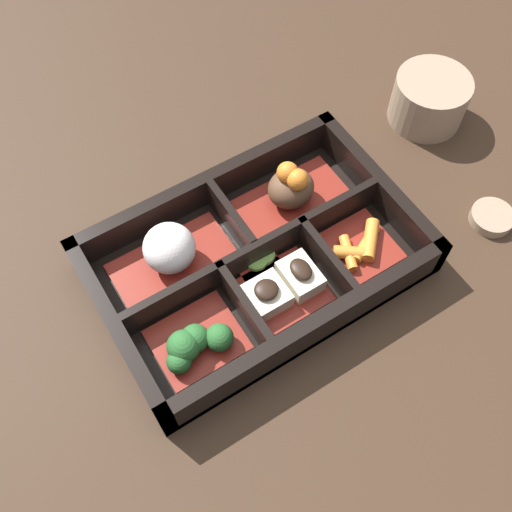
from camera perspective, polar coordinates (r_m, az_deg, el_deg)
ground_plane at (r=0.63m, az=0.00°, el=-1.15°), size 3.00×3.00×0.00m
bento_base at (r=0.62m, az=0.00°, el=-0.93°), size 0.32×0.21×0.01m
bento_rim at (r=0.60m, az=0.11°, el=-0.09°), size 0.32×0.21×0.05m
bowl_rice at (r=0.60m, az=-8.19°, el=0.43°), size 0.13×0.07×0.06m
bowl_stew at (r=0.64m, az=3.34°, el=6.38°), size 0.13×0.07×0.06m
bowl_greens at (r=0.57m, az=-5.84°, el=-8.29°), size 0.08×0.07×0.04m
bowl_tofu at (r=0.59m, az=2.65°, el=-2.94°), size 0.08×0.07×0.03m
bowl_carrots at (r=0.63m, az=9.86°, el=0.85°), size 0.07×0.07×0.02m
bowl_pickles at (r=0.61m, az=0.11°, el=-0.08°), size 0.04×0.03×0.01m
tea_cup at (r=0.76m, az=16.19°, el=14.21°), size 0.09×0.09×0.06m
sauce_dish at (r=0.70m, az=21.54°, el=3.46°), size 0.05×0.05×0.01m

